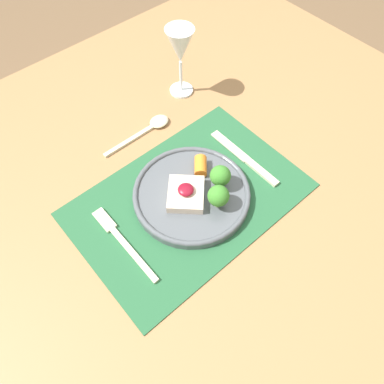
% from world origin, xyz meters
% --- Properties ---
extents(ground_plane, '(8.00, 8.00, 0.00)m').
position_xyz_m(ground_plane, '(0.00, 0.00, 0.00)').
color(ground_plane, brown).
extents(dining_table, '(1.51, 1.27, 0.76)m').
position_xyz_m(dining_table, '(0.00, 0.00, 0.69)').
color(dining_table, olive).
rests_on(dining_table, ground_plane).
extents(placemat, '(0.49, 0.33, 0.00)m').
position_xyz_m(placemat, '(0.00, 0.00, 0.77)').
color(placemat, '#235633').
rests_on(placemat, dining_table).
extents(dinner_plate, '(0.25, 0.25, 0.07)m').
position_xyz_m(dinner_plate, '(0.01, -0.00, 0.78)').
color(dinner_plate, '#4C5156').
rests_on(dinner_plate, placemat).
extents(fork, '(0.02, 0.20, 0.01)m').
position_xyz_m(fork, '(-0.17, 0.02, 0.77)').
color(fork, beige).
rests_on(fork, placemat).
extents(knife, '(0.02, 0.20, 0.01)m').
position_xyz_m(knife, '(0.17, -0.01, 0.77)').
color(knife, beige).
rests_on(knife, placemat).
extents(spoon, '(0.19, 0.04, 0.01)m').
position_xyz_m(spoon, '(0.07, 0.22, 0.77)').
color(spoon, beige).
rests_on(spoon, dining_table).
extents(wine_glass_near, '(0.07, 0.07, 0.18)m').
position_xyz_m(wine_glass_near, '(0.21, 0.27, 0.89)').
color(wine_glass_near, white).
rests_on(wine_glass_near, dining_table).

